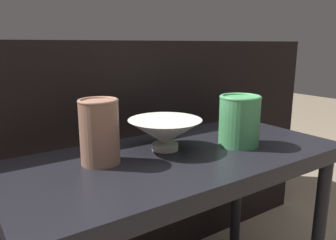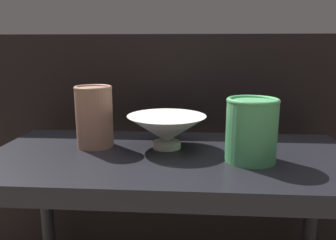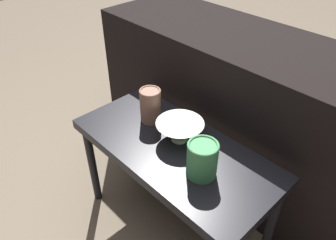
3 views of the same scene
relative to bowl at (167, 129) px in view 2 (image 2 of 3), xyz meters
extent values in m
cube|color=black|center=(0.02, -0.05, -0.07)|extent=(0.82, 0.39, 0.04)
cylinder|color=black|center=(-0.36, 0.11, -0.31)|extent=(0.04, 0.04, 0.44)
cylinder|color=black|center=(0.39, 0.11, -0.31)|extent=(0.04, 0.04, 0.44)
cube|color=black|center=(0.02, 0.46, -0.15)|extent=(1.61, 0.50, 0.75)
cylinder|color=silver|center=(0.00, 0.00, -0.04)|extent=(0.07, 0.07, 0.02)
cone|color=silver|center=(0.00, 0.00, 0.00)|extent=(0.18, 0.18, 0.06)
cylinder|color=#996B56|center=(-0.17, 0.00, 0.02)|extent=(0.09, 0.09, 0.14)
torus|color=#996B56|center=(-0.17, 0.00, 0.10)|extent=(0.09, 0.09, 0.01)
cylinder|color=#47995B|center=(0.18, -0.08, 0.02)|extent=(0.10, 0.10, 0.13)
torus|color=#47995B|center=(0.18, -0.08, 0.08)|extent=(0.11, 0.11, 0.01)
camera|label=1|loc=(-0.44, -0.65, 0.21)|focal=35.00mm
camera|label=2|loc=(0.06, -0.74, 0.18)|focal=35.00mm
camera|label=3|loc=(0.68, -0.71, 0.78)|focal=35.00mm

